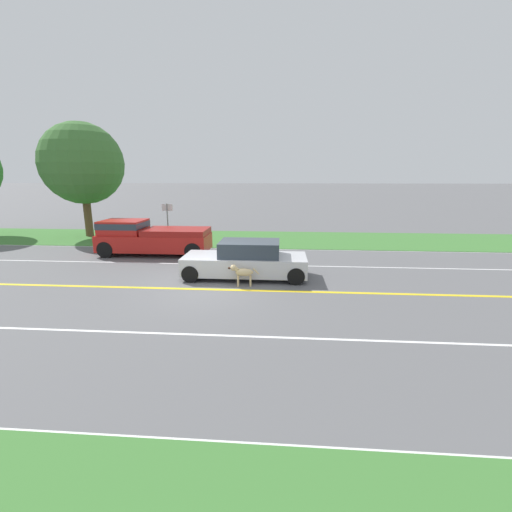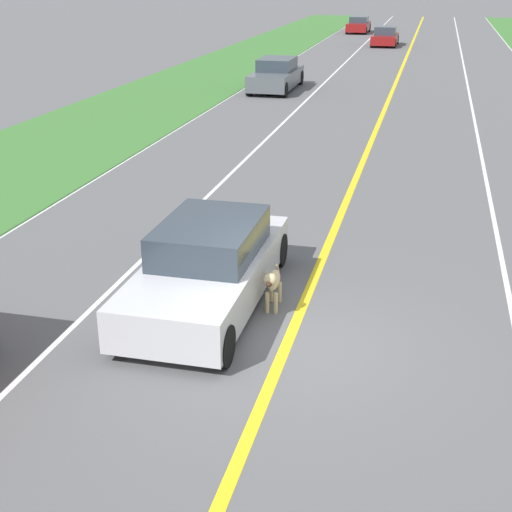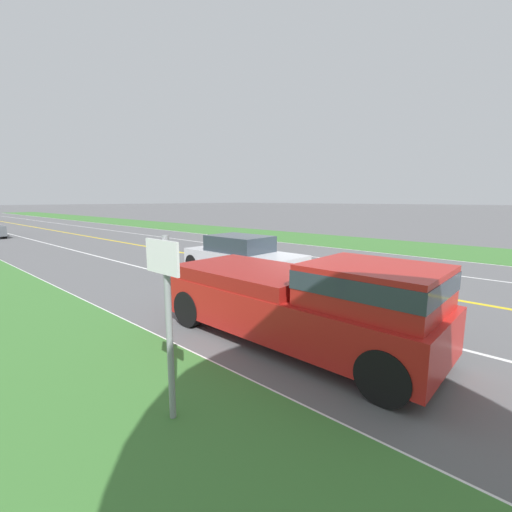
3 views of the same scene
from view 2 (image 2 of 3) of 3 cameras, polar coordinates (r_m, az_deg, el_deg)
ground_plane at (r=11.18m, az=2.51°, el=-7.00°), size 400.00×400.00×0.00m
centre_divider_line at (r=11.18m, az=2.51°, el=-6.98°), size 0.18×160.00×0.01m
lane_dash_same_dir at (r=12.26m, az=-13.80°, el=-4.89°), size 0.10×160.00×0.01m
ego_car at (r=12.25m, az=-3.82°, el=-0.84°), size 1.89×4.74×1.44m
dog at (r=12.01m, az=1.37°, el=-2.09°), size 0.26×1.13×0.81m
car_trailing_near at (r=34.72m, az=1.63°, el=14.26°), size 1.84×4.78×1.45m
car_trailing_mid at (r=55.81m, az=10.29°, el=16.87°), size 1.81×4.20×1.36m
car_trailing_far at (r=66.60m, az=8.21°, el=17.81°), size 1.80×4.27×1.37m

